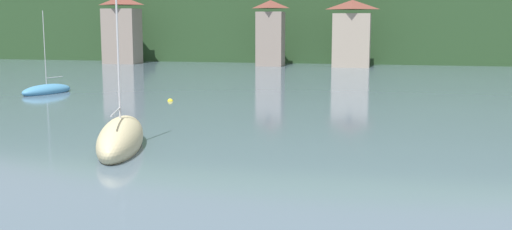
{
  "coord_description": "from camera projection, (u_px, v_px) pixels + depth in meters",
  "views": [
    {
      "loc": [
        5.74,
        23.9,
        6.6
      ],
      "look_at": [
        0.0,
        49.91,
        2.54
      ],
      "focal_mm": 42.69,
      "sensor_mm": 36.0,
      "label": 1
    }
  ],
  "objects": [
    {
      "name": "sailboat_mid_2",
      "position": [
        121.0,
        139.0,
        31.93
      ],
      "size": [
        4.44,
        8.52,
        10.65
      ],
      "rotation": [
        0.0,
        0.0,
        1.86
      ],
      "color": "#CCBC8E",
      "rests_on": "ground_plane"
    },
    {
      "name": "shore_building_west",
      "position": [
        122.0,
        31.0,
        98.31
      ],
      "size": [
        5.67,
        4.23,
        10.81
      ],
      "color": "gray",
      "rests_on": "ground_plane"
    },
    {
      "name": "sailboat_far_0",
      "position": [
        47.0,
        91.0,
        57.05
      ],
      "size": [
        3.41,
        5.82,
        8.03
      ],
      "rotation": [
        0.0,
        0.0,
        4.41
      ],
      "color": "teal",
      "rests_on": "ground_plane"
    },
    {
      "name": "mooring_buoy_near",
      "position": [
        170.0,
        101.0,
        51.48
      ],
      "size": [
        0.46,
        0.46,
        0.46
      ],
      "primitive_type": "sphere",
      "color": "yellow",
      "rests_on": "ground_plane"
    },
    {
      "name": "wooded_hillside",
      "position": [
        328.0,
        17.0,
        123.4
      ],
      "size": [
        352.0,
        46.08,
        51.54
      ],
      "color": "#264223",
      "rests_on": "ground_plane"
    },
    {
      "name": "shore_building_westcentral",
      "position": [
        270.0,
        34.0,
        92.88
      ],
      "size": [
        4.16,
        3.67,
        9.97
      ],
      "color": "gray",
      "rests_on": "ground_plane"
    },
    {
      "name": "shore_building_central",
      "position": [
        352.0,
        35.0,
        90.5
      ],
      "size": [
        5.73,
        4.17,
        9.92
      ],
      "color": "gray",
      "rests_on": "ground_plane"
    }
  ]
}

